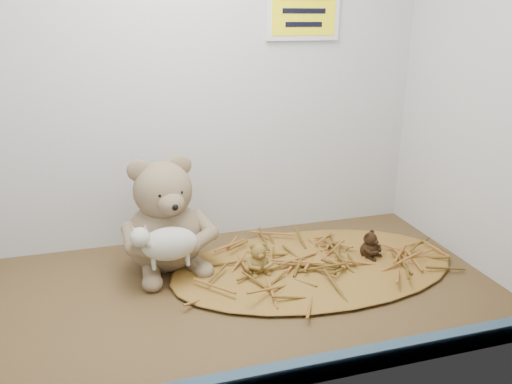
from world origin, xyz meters
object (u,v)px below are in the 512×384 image
object	(u,v)px
main_teddy	(164,214)
mini_teddy_tan	(258,257)
toy_lamb	(169,244)
mini_teddy_brown	(369,243)

from	to	relation	value
main_teddy	mini_teddy_tan	distance (cm)	22.74
toy_lamb	mini_teddy_tan	size ratio (longest dim) A/B	2.18
mini_teddy_tan	mini_teddy_brown	world-z (taller)	mini_teddy_tan
main_teddy	toy_lamb	world-z (taller)	main_teddy
mini_teddy_tan	mini_teddy_brown	xyz separation A→B (cm)	(26.65, -0.04, -0.27)
toy_lamb	mini_teddy_brown	size ratio (longest dim) A/B	2.36
main_teddy	mini_teddy_tan	world-z (taller)	main_teddy
main_teddy	mini_teddy_brown	size ratio (longest dim) A/B	4.02
toy_lamb	main_teddy	bearing A→B (deg)	90.00
main_teddy	toy_lamb	size ratio (longest dim) A/B	1.70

